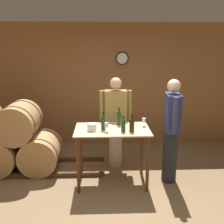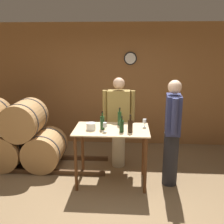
{
  "view_description": "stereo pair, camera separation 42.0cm",
  "coord_description": "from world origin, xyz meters",
  "px_view_note": "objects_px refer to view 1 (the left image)",
  "views": [
    {
      "loc": [
        -0.17,
        -3.27,
        2.25
      ],
      "look_at": [
        -0.01,
        0.79,
        1.19
      ],
      "focal_mm": 42.0,
      "sensor_mm": 36.0,
      "label": 1
    },
    {
      "loc": [
        0.25,
        -3.26,
        2.25
      ],
      "look_at": [
        -0.01,
        0.79,
        1.19
      ],
      "focal_mm": 42.0,
      "sensor_mm": 36.0,
      "label": 2
    }
  ],
  "objects_px": {
    "wine_glass_near_center": "(144,120)",
    "ice_bucket": "(92,127)",
    "wine_bottle_far_left": "(103,123)",
    "wine_bottle_right": "(132,125)",
    "person_visitor_with_scarf": "(171,129)",
    "wine_bottle_center": "(123,125)",
    "person_host": "(116,121)",
    "wine_bottle_left": "(119,118)",
    "wine_glass_near_left": "(107,125)"
  },
  "relations": [
    {
      "from": "wine_bottle_center",
      "to": "wine_glass_near_center",
      "type": "distance_m",
      "value": 0.45
    },
    {
      "from": "wine_bottle_far_left",
      "to": "wine_glass_near_left",
      "type": "relative_size",
      "value": 1.96
    },
    {
      "from": "wine_bottle_right",
      "to": "wine_glass_near_left",
      "type": "distance_m",
      "value": 0.39
    },
    {
      "from": "wine_bottle_right",
      "to": "person_host",
      "type": "bearing_deg",
      "value": 104.87
    },
    {
      "from": "wine_bottle_far_left",
      "to": "wine_glass_near_center",
      "type": "distance_m",
      "value": 0.69
    },
    {
      "from": "wine_bottle_left",
      "to": "wine_glass_near_left",
      "type": "relative_size",
      "value": 2.01
    },
    {
      "from": "wine_bottle_far_left",
      "to": "wine_bottle_center",
      "type": "relative_size",
      "value": 1.15
    },
    {
      "from": "wine_bottle_center",
      "to": "wine_glass_near_center",
      "type": "relative_size",
      "value": 1.86
    },
    {
      "from": "wine_bottle_right",
      "to": "ice_bucket",
      "type": "height_order",
      "value": "wine_bottle_right"
    },
    {
      "from": "wine_bottle_right",
      "to": "person_visitor_with_scarf",
      "type": "bearing_deg",
      "value": 13.98
    },
    {
      "from": "wine_glass_near_center",
      "to": "ice_bucket",
      "type": "relative_size",
      "value": 0.94
    },
    {
      "from": "wine_bottle_far_left",
      "to": "ice_bucket",
      "type": "bearing_deg",
      "value": -169.35
    },
    {
      "from": "wine_bottle_left",
      "to": "wine_bottle_right",
      "type": "relative_size",
      "value": 1.06
    },
    {
      "from": "wine_glass_near_left",
      "to": "ice_bucket",
      "type": "distance_m",
      "value": 0.25
    },
    {
      "from": "wine_glass_near_left",
      "to": "wine_glass_near_center",
      "type": "distance_m",
      "value": 0.68
    },
    {
      "from": "wine_glass_near_left",
      "to": "person_host",
      "type": "distance_m",
      "value": 0.82
    },
    {
      "from": "wine_bottle_far_left",
      "to": "ice_bucket",
      "type": "height_order",
      "value": "wine_bottle_far_left"
    },
    {
      "from": "wine_bottle_far_left",
      "to": "wine_bottle_center",
      "type": "height_order",
      "value": "wine_bottle_far_left"
    },
    {
      "from": "wine_bottle_left",
      "to": "wine_glass_near_left",
      "type": "height_order",
      "value": "wine_bottle_left"
    },
    {
      "from": "wine_glass_near_left",
      "to": "wine_glass_near_center",
      "type": "bearing_deg",
      "value": 24.12
    },
    {
      "from": "wine_bottle_far_left",
      "to": "wine_bottle_right",
      "type": "xyz_separation_m",
      "value": [
        0.44,
        -0.11,
        -0.01
      ]
    },
    {
      "from": "wine_glass_near_left",
      "to": "person_host",
      "type": "height_order",
      "value": "person_host"
    },
    {
      "from": "wine_bottle_right",
      "to": "person_visitor_with_scarf",
      "type": "height_order",
      "value": "person_visitor_with_scarf"
    },
    {
      "from": "wine_glass_near_center",
      "to": "ice_bucket",
      "type": "xyz_separation_m",
      "value": [
        -0.85,
        -0.19,
        -0.04
      ]
    },
    {
      "from": "wine_bottle_far_left",
      "to": "wine_bottle_left",
      "type": "distance_m",
      "value": 0.35
    },
    {
      "from": "wine_bottle_center",
      "to": "ice_bucket",
      "type": "distance_m",
      "value": 0.49
    },
    {
      "from": "ice_bucket",
      "to": "wine_bottle_far_left",
      "type": "bearing_deg",
      "value": 10.65
    },
    {
      "from": "wine_bottle_left",
      "to": "person_visitor_with_scarf",
      "type": "height_order",
      "value": "person_visitor_with_scarf"
    },
    {
      "from": "wine_bottle_center",
      "to": "ice_bucket",
      "type": "height_order",
      "value": "wine_bottle_center"
    },
    {
      "from": "wine_bottle_left",
      "to": "ice_bucket",
      "type": "relative_size",
      "value": 2.07
    },
    {
      "from": "person_host",
      "to": "person_visitor_with_scarf",
      "type": "distance_m",
      "value": 1.07
    },
    {
      "from": "wine_bottle_center",
      "to": "ice_bucket",
      "type": "bearing_deg",
      "value": 170.99
    },
    {
      "from": "wine_bottle_center",
      "to": "wine_bottle_left",
      "type": "bearing_deg",
      "value": 97.33
    },
    {
      "from": "wine_bottle_right",
      "to": "ice_bucket",
      "type": "bearing_deg",
      "value": 172.66
    },
    {
      "from": "wine_glass_near_left",
      "to": "person_visitor_with_scarf",
      "type": "bearing_deg",
      "value": 9.1
    },
    {
      "from": "wine_bottle_right",
      "to": "person_visitor_with_scarf",
      "type": "distance_m",
      "value": 0.7
    },
    {
      "from": "wine_glass_near_center",
      "to": "person_host",
      "type": "relative_size",
      "value": 0.08
    },
    {
      "from": "wine_bottle_left",
      "to": "wine_bottle_center",
      "type": "xyz_separation_m",
      "value": [
        0.04,
        -0.35,
        -0.02
      ]
    },
    {
      "from": "wine_bottle_right",
      "to": "wine_bottle_center",
      "type": "bearing_deg",
      "value": 178.93
    },
    {
      "from": "ice_bucket",
      "to": "person_visitor_with_scarf",
      "type": "bearing_deg",
      "value": 3.84
    },
    {
      "from": "person_host",
      "to": "wine_bottle_left",
      "type": "bearing_deg",
      "value": -85.74
    },
    {
      "from": "ice_bucket",
      "to": "person_visitor_with_scarf",
      "type": "xyz_separation_m",
      "value": [
        1.28,
        0.09,
        -0.08
      ]
    },
    {
      "from": "wine_bottle_left",
      "to": "wine_bottle_right",
      "type": "height_order",
      "value": "wine_bottle_left"
    },
    {
      "from": "wine_bottle_center",
      "to": "wine_glass_near_left",
      "type": "height_order",
      "value": "wine_bottle_center"
    },
    {
      "from": "wine_bottle_right",
      "to": "person_visitor_with_scarf",
      "type": "relative_size",
      "value": 0.16
    },
    {
      "from": "person_visitor_with_scarf",
      "to": "wine_bottle_center",
      "type": "bearing_deg",
      "value": -168.42
    },
    {
      "from": "ice_bucket",
      "to": "person_host",
      "type": "distance_m",
      "value": 0.82
    },
    {
      "from": "wine_bottle_center",
      "to": "wine_bottle_right",
      "type": "bearing_deg",
      "value": -1.07
    },
    {
      "from": "wine_bottle_left",
      "to": "ice_bucket",
      "type": "height_order",
      "value": "wine_bottle_left"
    },
    {
      "from": "wine_glass_near_center",
      "to": "wine_bottle_left",
      "type": "bearing_deg",
      "value": 169.27
    }
  ]
}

